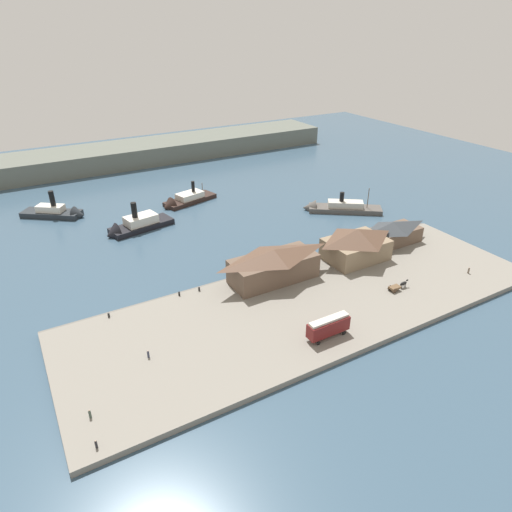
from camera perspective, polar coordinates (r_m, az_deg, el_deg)
The scene contains 21 objects.
ground_plane at distance 117.43m, azimuth 1.00°, elevation -1.06°, with size 320.00×320.00×0.00m, color #385166.
quay_promenade at distance 101.61m, azimuth 7.37°, elevation -5.97°, with size 110.00×36.00×1.20m, color gray.
seawall_edge at distance 114.50m, azimuth 1.92°, elevation -1.59°, with size 110.00×0.80×1.00m, color #666159.
ferry_shed_customs_shed at distance 106.54m, azimuth 2.24°, elevation -1.08°, with size 21.36×9.37×8.01m.
ferry_shed_east_terminal at distance 118.65m, azimuth 12.62°, elevation 1.54°, with size 15.97×11.35×8.46m.
ferry_shed_central_terminal at distance 130.13m, azimuth 16.88°, elevation 2.88°, with size 17.11×7.90×6.34m.
street_tram at distance 89.78m, azimuth 9.19°, elevation -8.79°, with size 9.03×2.59×4.36m.
horse_cart at distance 109.12m, azimuth 17.61°, elevation -3.66°, with size 5.54×1.69×1.87m.
pedestrian_at_waters_edge at distance 79.08m, azimuth -20.37°, elevation -18.33°, with size 0.41×0.41×1.64m.
pedestrian_near_cart at distance 122.44m, azimuth 25.42°, elevation -1.68°, with size 0.40×0.40×1.63m.
pedestrian_near_west_shed at distance 87.24m, azimuth -13.54°, elevation -12.05°, with size 0.40×0.40×1.64m.
pedestrian_near_east_shed at distance 74.73m, azimuth -19.66°, elevation -21.63°, with size 0.38×0.38×1.53m.
mooring_post_center_west at distance 104.64m, azimuth -7.24°, elevation -4.19°, with size 0.44×0.44×0.90m, color black.
mooring_post_center_east at distance 143.67m, azimuth 19.87°, elevation 3.57°, with size 0.44×0.44×0.90m, color black.
mooring_post_east at distance 103.64m, azimuth -9.74°, elevation -4.74°, with size 0.44×0.44×0.90m, color black.
mooring_post_west at distance 100.16m, azimuth -18.22°, elevation -7.16°, with size 0.44×0.44×0.90m, color black.
ferry_approaching_west at distance 152.49m, azimuth 10.00°, elevation 6.08°, with size 24.50×19.70×10.26m.
ferry_moored_west at distance 159.15m, azimuth -23.78°, elevation 5.07°, with size 19.95×16.92×10.54m.
ferry_mid_harbor at distance 158.37m, azimuth -9.19°, elevation 6.96°, with size 21.39×11.44×9.35m.
ferry_departing_north at distance 140.50m, azimuth -15.29°, elevation 3.69°, with size 21.70×10.42×11.13m.
far_headland at distance 211.78m, azimuth -14.72°, elevation 12.57°, with size 180.00×24.00×8.00m, color #60665B.
Camera 1 is at (-52.72, -88.18, 56.87)m, focal length 31.46 mm.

